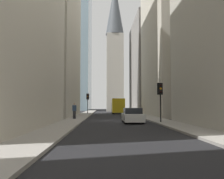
% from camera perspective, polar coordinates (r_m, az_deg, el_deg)
% --- Properties ---
extents(ground_plane, '(135.00, 135.00, 0.00)m').
position_cam_1_polar(ground_plane, '(26.94, 0.90, -7.22)').
color(ground_plane, black).
extents(sidewalk_right, '(90.00, 2.20, 0.14)m').
position_cam_1_polar(sidewalk_right, '(27.09, -8.72, -7.01)').
color(sidewalk_right, gray).
rests_on(sidewalk_right, ground_plane).
extents(sidewalk_left, '(90.00, 2.20, 0.14)m').
position_cam_1_polar(sidewalk_left, '(27.53, 10.37, -6.93)').
color(sidewalk_left, gray).
rests_on(sidewalk_left, ground_plane).
extents(building_left_far, '(18.53, 10.00, 21.13)m').
position_cam_1_polar(building_left_far, '(58.42, 9.90, 5.22)').
color(building_left_far, gray).
rests_on(building_left_far, ground_plane).
extents(building_left_midfar, '(16.18, 10.50, 25.20)m').
position_cam_1_polar(building_left_midfar, '(40.09, 15.81, 12.35)').
color(building_left_midfar, beige).
rests_on(building_left_midfar, ground_plane).
extents(building_right_midfar, '(16.76, 10.00, 29.30)m').
position_cam_1_polar(building_right_midfar, '(39.53, -16.00, 15.69)').
color(building_right_midfar, beige).
rests_on(building_right_midfar, ground_plane).
extents(church_spire, '(4.70, 4.70, 33.74)m').
position_cam_1_polar(church_spire, '(64.37, 0.67, 10.80)').
color(church_spire, '#B7B2A5').
rests_on(church_spire, ground_plane).
extents(delivery_truck, '(6.46, 2.25, 2.84)m').
position_cam_1_polar(delivery_truck, '(47.17, 1.38, -3.86)').
color(delivery_truck, yellow).
rests_on(delivery_truck, ground_plane).
extents(sedan_white, '(4.30, 1.78, 1.42)m').
position_cam_1_polar(sedan_white, '(23.45, 4.77, -6.13)').
color(sedan_white, silver).
rests_on(sedan_white, ground_plane).
extents(traffic_light_foreground, '(0.43, 0.52, 3.61)m').
position_cam_1_polar(traffic_light_foreground, '(23.00, 11.22, -0.83)').
color(traffic_light_foreground, black).
rests_on(traffic_light_foreground, sidewalk_left).
extents(traffic_light_midblock, '(0.43, 0.52, 3.61)m').
position_cam_1_polar(traffic_light_midblock, '(44.82, -5.68, -2.16)').
color(traffic_light_midblock, black).
rests_on(traffic_light_midblock, sidewalk_right).
extents(pedestrian, '(0.26, 0.44, 1.78)m').
position_cam_1_polar(pedestrian, '(28.06, -8.76, -4.75)').
color(pedestrian, black).
rests_on(pedestrian, sidewalk_right).
extents(discarded_bottle, '(0.07, 0.07, 0.27)m').
position_cam_1_polar(discarded_bottle, '(30.88, 7.35, -6.25)').
color(discarded_bottle, brown).
rests_on(discarded_bottle, sidewalk_left).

